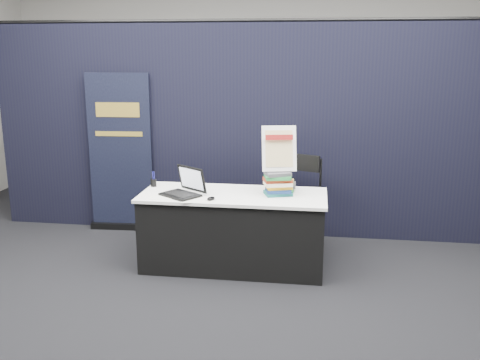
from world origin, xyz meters
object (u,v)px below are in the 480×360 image
(display_table, at_px, (233,230))
(book_stack_short, at_px, (283,185))
(stacking_chair, at_px, (299,200))
(info_sign, at_px, (279,149))
(pullup_banner, at_px, (121,162))
(book_stack_tall, at_px, (278,183))
(laptop, at_px, (181,188))

(display_table, xyz_separation_m, book_stack_short, (0.46, 0.21, 0.43))
(book_stack_short, height_order, stacking_chair, stacking_chair)
(info_sign, height_order, pullup_banner, pullup_banner)
(book_stack_tall, distance_m, info_sign, 0.33)
(book_stack_tall, relative_size, book_stack_short, 1.17)
(display_table, relative_size, book_stack_tall, 6.29)
(pullup_banner, bearing_deg, display_table, -35.79)
(info_sign, distance_m, pullup_banner, 2.16)
(pullup_banner, bearing_deg, book_stack_short, -24.03)
(book_stack_short, relative_size, pullup_banner, 0.13)
(display_table, height_order, info_sign, info_sign)
(laptop, distance_m, pullup_banner, 1.46)
(display_table, relative_size, laptop, 3.93)
(book_stack_tall, relative_size, info_sign, 0.64)
(display_table, relative_size, info_sign, 4.04)
(laptop, bearing_deg, book_stack_short, 53.57)
(display_table, distance_m, stacking_chair, 0.81)
(book_stack_short, bearing_deg, book_stack_tall, -98.67)
(laptop, relative_size, book_stack_tall, 1.60)
(book_stack_short, relative_size, info_sign, 0.55)
(display_table, relative_size, stacking_chair, 1.75)
(display_table, relative_size, book_stack_short, 7.33)
(display_table, distance_m, info_sign, 0.93)
(laptop, relative_size, stacking_chair, 0.44)
(book_stack_short, distance_m, pullup_banner, 2.09)
(display_table, height_order, book_stack_short, book_stack_short)
(laptop, bearing_deg, display_table, 47.85)
(pullup_banner, bearing_deg, info_sign, -28.50)
(laptop, height_order, stacking_chair, stacking_chair)
(laptop, relative_size, pullup_banner, 0.25)
(pullup_banner, bearing_deg, laptop, -49.94)
(book_stack_tall, bearing_deg, laptop, -172.21)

